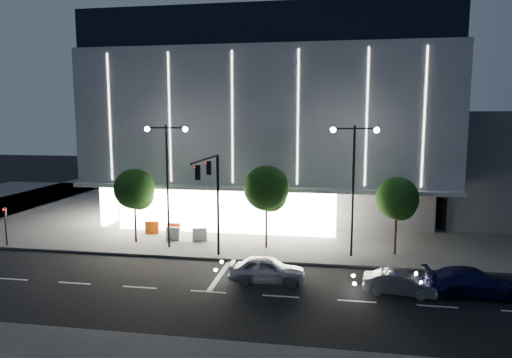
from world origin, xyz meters
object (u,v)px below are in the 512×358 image
object	(u,v)px
barrier_b	(173,234)
barrier_d	(200,235)
tree_left	(135,191)
barrier_a	(152,227)
car_second	(399,283)
tree_mid	(267,191)
barrier_c	(174,229)
tree_right	(397,201)
car_third	(473,282)
ped_signal_far	(5,222)
street_lamp_west	(167,168)
street_lamp_east	(354,171)
car_lead	(267,269)
traffic_mast	(212,188)

from	to	relation	value
barrier_b	barrier_d	xyz separation A→B (m)	(2.09, 0.05, 0.00)
barrier_d	tree_left	bearing A→B (deg)	172.54
barrier_a	car_second	bearing A→B (deg)	-38.40
tree_mid	barrier_c	distance (m)	8.91
tree_right	barrier_d	world-z (taller)	tree_right
tree_mid	car_third	xyz separation A→B (m)	(12.18, -6.67, -3.60)
ped_signal_far	barrier_c	bearing A→B (deg)	22.89
car_third	street_lamp_west	bearing A→B (deg)	69.57
street_lamp_east	ped_signal_far	bearing A→B (deg)	-176.56
tree_left	barrier_d	xyz separation A→B (m)	(4.70, 0.94, -3.38)
barrier_a	ped_signal_far	bearing A→B (deg)	-161.63
street_lamp_east	tree_left	bearing A→B (deg)	176.35
street_lamp_west	tree_right	size ratio (longest dim) A/B	1.63
tree_mid	car_lead	distance (m)	7.47
street_lamp_west	barrier_c	bearing A→B (deg)	103.51
car_lead	barrier_b	bearing A→B (deg)	47.41
tree_left	barrier_c	xyz separation A→B (m)	(2.20, 2.22, -3.38)
street_lamp_east	tree_left	size ratio (longest dim) A/B	1.57
tree_mid	barrier_d	distance (m)	6.52
car_lead	barrier_a	size ratio (longest dim) A/B	4.03
tree_left	car_lead	size ratio (longest dim) A/B	1.29
ped_signal_far	street_lamp_west	bearing A→B (deg)	7.13
barrier_a	tree_mid	bearing A→B (deg)	-24.63
car_third	barrier_a	distance (m)	23.80
ped_signal_far	barrier_a	size ratio (longest dim) A/B	2.73
ped_signal_far	car_second	world-z (taller)	ped_signal_far
car_second	tree_mid	bearing A→B (deg)	56.33
street_lamp_west	barrier_d	distance (m)	5.92
tree_right	barrier_b	distance (m)	16.73
car_lead	street_lamp_east	bearing A→B (deg)	-43.64
traffic_mast	car_lead	size ratio (longest dim) A/B	1.59
ped_signal_far	tree_mid	xyz separation A→B (m)	(19.03, 2.52, 2.45)
street_lamp_west	barrier_b	size ratio (longest dim) A/B	8.18
barrier_a	car_lead	bearing A→B (deg)	-50.20
street_lamp_west	tree_mid	size ratio (longest dim) A/B	1.46
ped_signal_far	barrier_b	xyz separation A→B (m)	(11.63, 3.41, -1.24)
car_second	barrier_a	xyz separation A→B (m)	(-18.06, 9.68, 0.02)
barrier_a	street_lamp_east	bearing A→B (deg)	-22.85
street_lamp_west	street_lamp_east	distance (m)	13.00
street_lamp_east	barrier_c	bearing A→B (deg)	166.78
tree_mid	tree_right	xyz separation A→B (m)	(9.00, -0.00, -0.45)
ped_signal_far	barrier_c	world-z (taller)	ped_signal_far
barrier_b	car_third	bearing A→B (deg)	-16.95
car_lead	car_second	world-z (taller)	car_lead
street_lamp_west	barrier_b	bearing A→B (deg)	100.86
street_lamp_west	street_lamp_east	world-z (taller)	same
ped_signal_far	barrier_d	size ratio (longest dim) A/B	2.73
traffic_mast	tree_right	world-z (taller)	traffic_mast
barrier_b	barrier_c	bearing A→B (deg)	111.40
car_third	barrier_c	bearing A→B (deg)	61.98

